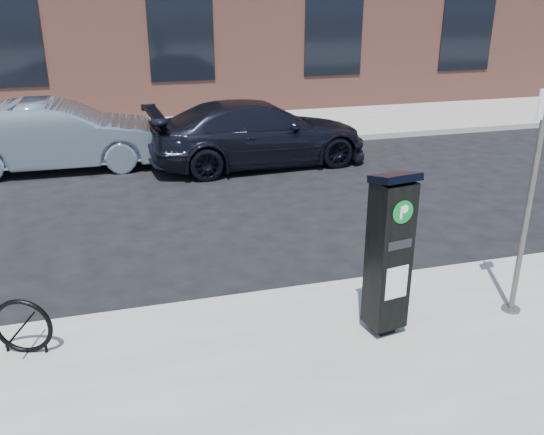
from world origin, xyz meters
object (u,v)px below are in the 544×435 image
object	(u,v)px
parking_kiosk	(389,253)
car_dark	(259,133)
sign_pole	(529,206)
bike_rack	(23,327)
car_silver	(57,136)

from	to	relation	value
parking_kiosk	car_dark	size ratio (longest dim) A/B	0.38
sign_pole	bike_rack	bearing A→B (deg)	161.32
car_silver	car_dark	xyz separation A→B (m)	(4.54, -0.87, -0.04)
car_dark	sign_pole	bearing A→B (deg)	-174.03
parking_kiosk	car_dark	world-z (taller)	parking_kiosk
bike_rack	car_silver	bearing A→B (deg)	108.93
sign_pole	bike_rack	world-z (taller)	sign_pole
bike_rack	car_dark	distance (m)	8.33
sign_pole	bike_rack	xyz separation A→B (m)	(-5.71, 0.69, -1.06)
car_silver	car_dark	distance (m)	4.62
parking_kiosk	bike_rack	world-z (taller)	parking_kiosk
parking_kiosk	sign_pole	bearing A→B (deg)	-9.68
sign_pole	car_silver	xyz separation A→B (m)	(-5.78, 8.59, -0.75)
parking_kiosk	bike_rack	distance (m)	4.08
parking_kiosk	car_dark	xyz separation A→B (m)	(0.50, 7.70, -0.40)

